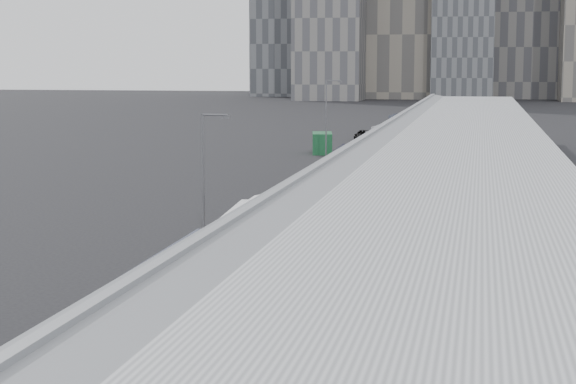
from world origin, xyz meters
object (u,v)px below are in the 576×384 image
(bus_8, at_px, (389,137))
(bus_10, at_px, (411,124))
(bus_1, at_px, (185,302))
(street_lamp_far, at_px, (328,114))
(bus_6, at_px, (373,156))
(shipping_container, at_px, (322,143))
(bus_5, at_px, (349,167))
(bus_7, at_px, (385,146))
(bus_3, at_px, (305,214))
(bus_9, at_px, (397,130))
(street_lamp_near, at_px, (206,163))
(bus_4, at_px, (334,185))
(bus_2, at_px, (246,250))
(suv, at_px, (363,135))

(bus_8, relative_size, bus_10, 0.93)
(bus_1, height_order, bus_8, bus_1)
(bus_10, distance_m, street_lamp_far, 47.59)
(bus_6, bearing_deg, shipping_container, 120.69)
(bus_5, xyz_separation_m, bus_10, (1.12, 70.51, 0.09))
(bus_6, xyz_separation_m, bus_7, (0.05, 13.34, 0.00))
(bus_3, height_order, bus_5, bus_5)
(bus_7, relative_size, shipping_container, 2.22)
(bus_7, distance_m, bus_9, 30.54)
(street_lamp_near, bearing_deg, bus_5, 77.92)
(bus_4, relative_size, bus_5, 1.00)
(bus_4, distance_m, shipping_container, 46.04)
(bus_2, distance_m, bus_3, 13.89)
(bus_8, relative_size, suv, 2.36)
(bus_5, height_order, bus_6, bus_6)
(bus_3, relative_size, bus_8, 0.98)
(bus_1, bearing_deg, bus_3, 88.02)
(bus_4, bearing_deg, shipping_container, 96.06)
(bus_1, xyz_separation_m, bus_9, (-0.61, 111.99, -0.08))
(bus_1, bearing_deg, street_lamp_near, 103.37)
(bus_6, relative_size, street_lamp_far, 1.32)
(bus_3, distance_m, street_lamp_far, 54.12)
(bus_4, xyz_separation_m, suv, (-5.87, 69.76, -0.80))
(bus_10, relative_size, street_lamp_near, 1.63)
(bus_4, relative_size, street_lamp_far, 1.29)
(bus_5, height_order, bus_9, bus_9)
(bus_10, bearing_deg, bus_1, -95.52)
(suv, bearing_deg, bus_2, -85.48)
(bus_7, bearing_deg, bus_9, 88.15)
(bus_1, distance_m, street_lamp_near, 27.84)
(bus_3, xyz_separation_m, street_lamp_far, (-6.95, 53.51, 4.11))
(bus_8, relative_size, shipping_container, 2.16)
(bus_1, height_order, bus_4, bus_1)
(street_lamp_far, bearing_deg, bus_7, 14.80)
(bus_4, relative_size, bus_7, 0.97)
(bus_2, distance_m, street_lamp_far, 67.77)
(bus_4, bearing_deg, bus_3, -92.89)
(bus_8, height_order, shipping_container, bus_8)
(bus_3, bearing_deg, suv, 93.73)
(bus_10, xyz_separation_m, shipping_container, (-8.91, -39.32, -0.28))
(bus_6, distance_m, bus_9, 43.87)
(bus_5, relative_size, street_lamp_near, 1.53)
(bus_8, bearing_deg, shipping_container, -124.19)
(bus_5, xyz_separation_m, street_lamp_near, (-6.25, -29.21, 3.28))
(bus_1, distance_m, bus_8, 96.70)
(bus_7, height_order, suv, bus_7)
(street_lamp_near, bearing_deg, bus_2, -66.03)
(bus_8, distance_m, suv, 15.95)
(bus_8, bearing_deg, street_lamp_near, -89.56)
(bus_8, distance_m, bus_10, 29.84)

